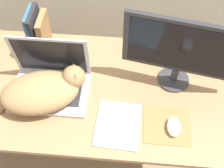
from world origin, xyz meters
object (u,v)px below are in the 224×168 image
object	(u,v)px
cat	(44,91)
book_row	(38,32)
laptop	(50,81)
computer_mouse	(174,127)
external_monitor	(182,51)
notepad	(118,125)

from	to	relation	value
cat	book_row	xyz separation A→B (m)	(-0.10, 0.34, 0.05)
laptop	computer_mouse	size ratio (longest dim) A/B	3.70
cat	laptop	bearing A→B (deg)	79.16
cat	book_row	size ratio (longest dim) A/B	1.78
computer_mouse	book_row	bearing A→B (deg)	148.29
external_monitor	cat	bearing A→B (deg)	-164.87
laptop	cat	size ratio (longest dim) A/B	0.83
notepad	cat	bearing A→B (deg)	162.59
computer_mouse	book_row	size ratio (longest dim) A/B	0.40
laptop	book_row	size ratio (longest dim) A/B	1.48
laptop	notepad	size ratio (longest dim) A/B	1.53
external_monitor	book_row	size ratio (longest dim) A/B	2.13
notepad	book_row	bearing A→B (deg)	135.62
cat	external_monitor	distance (m)	0.68
laptop	external_monitor	world-z (taller)	external_monitor
laptop	cat	distance (m)	0.08
cat	book_row	world-z (taller)	book_row
computer_mouse	cat	bearing A→B (deg)	170.15
cat	book_row	bearing A→B (deg)	105.92
laptop	external_monitor	xyz separation A→B (m)	(0.63, 0.10, 0.18)
computer_mouse	book_row	distance (m)	0.86
external_monitor	notepad	size ratio (longest dim) A/B	2.19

